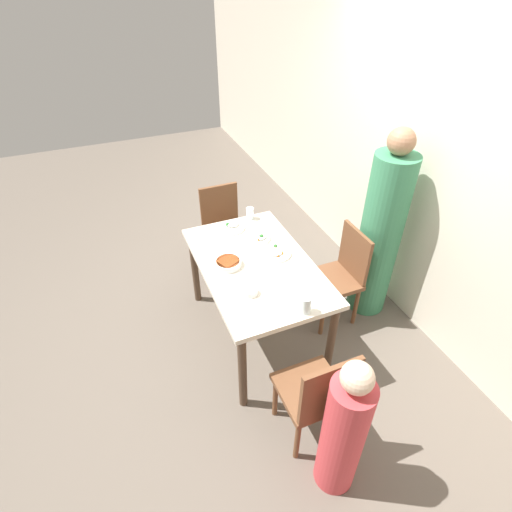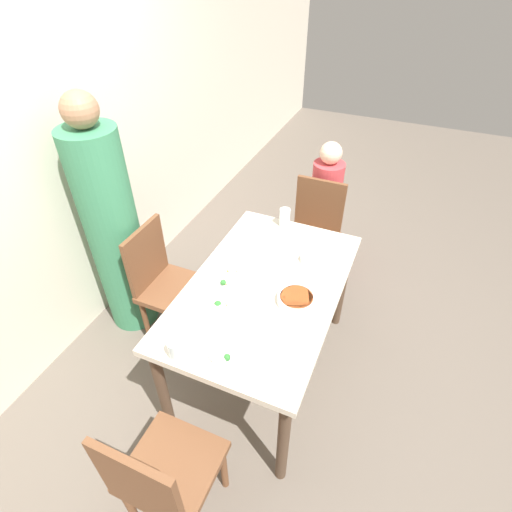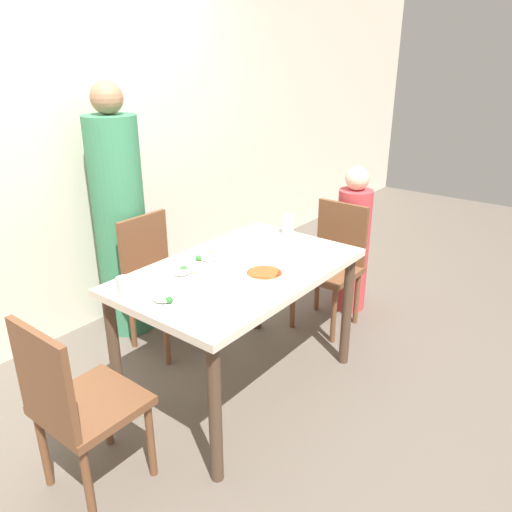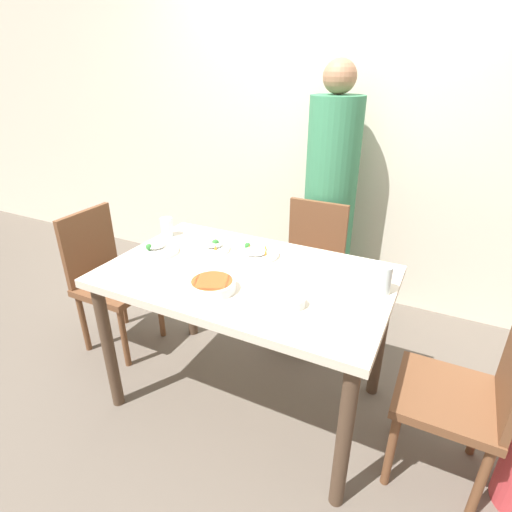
% 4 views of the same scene
% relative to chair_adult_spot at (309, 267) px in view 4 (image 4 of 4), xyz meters
% --- Properties ---
extents(ground_plane, '(10.00, 10.00, 0.00)m').
position_rel_chair_adult_spot_xyz_m(ground_plane, '(-0.06, -0.75, -0.47)').
color(ground_plane, '#60564C').
extents(wall_back, '(10.00, 0.06, 2.70)m').
position_rel_chair_adult_spot_xyz_m(wall_back, '(-0.06, 0.64, 0.88)').
color(wall_back, beige).
rests_on(wall_back, ground_plane).
extents(dining_table, '(1.32, 0.82, 0.77)m').
position_rel_chair_adult_spot_xyz_m(dining_table, '(-0.06, -0.75, 0.20)').
color(dining_table, beige).
rests_on(dining_table, ground_plane).
extents(chair_adult_spot, '(0.40, 0.40, 0.87)m').
position_rel_chair_adult_spot_xyz_m(chair_adult_spot, '(0.00, 0.00, 0.00)').
color(chair_adult_spot, brown).
rests_on(chair_adult_spot, ground_plane).
extents(chair_child_spot, '(0.40, 0.40, 0.87)m').
position_rel_chair_adult_spot_xyz_m(chair_child_spot, '(0.94, -0.75, 0.00)').
color(chair_child_spot, brown).
rests_on(chair_child_spot, ground_plane).
extents(chair_empty_left, '(0.40, 0.40, 0.87)m').
position_rel_chair_adult_spot_xyz_m(chair_empty_left, '(-1.06, -0.68, 0.00)').
color(chair_empty_left, brown).
rests_on(chair_empty_left, ground_plane).
extents(person_adult, '(0.34, 0.34, 1.68)m').
position_rel_chair_adult_spot_xyz_m(person_adult, '(0.00, 0.34, 0.31)').
color(person_adult, '#387F56').
rests_on(person_adult, ground_plane).
extents(bowl_curry, '(0.20, 0.20, 0.05)m').
position_rel_chair_adult_spot_xyz_m(bowl_curry, '(-0.12, -0.95, 0.32)').
color(bowl_curry, white).
rests_on(bowl_curry, dining_table).
extents(plate_rice_adult, '(0.23, 0.23, 0.05)m').
position_rel_chair_adult_spot_xyz_m(plate_rice_adult, '(-0.10, -0.56, 0.31)').
color(plate_rice_adult, white).
rests_on(plate_rice_adult, dining_table).
extents(plate_rice_child, '(0.21, 0.21, 0.06)m').
position_rel_chair_adult_spot_xyz_m(plate_rice_child, '(-0.34, -0.61, 0.31)').
color(plate_rice_child, white).
rests_on(plate_rice_child, dining_table).
extents(plate_noodles, '(0.22, 0.22, 0.05)m').
position_rel_chair_adult_spot_xyz_m(plate_noodles, '(-0.58, -0.75, 0.31)').
color(plate_noodles, white).
rests_on(plate_noodles, dining_table).
extents(bowl_rice_small, '(0.10, 0.10, 0.04)m').
position_rel_chair_adult_spot_xyz_m(bowl_rice_small, '(0.24, -0.91, 0.32)').
color(bowl_rice_small, white).
rests_on(bowl_rice_small, dining_table).
extents(glass_water_tall, '(0.07, 0.07, 0.10)m').
position_rel_chair_adult_spot_xyz_m(glass_water_tall, '(-0.67, -0.55, 0.35)').
color(glass_water_tall, silver).
rests_on(glass_water_tall, dining_table).
extents(glass_water_short, '(0.07, 0.07, 0.13)m').
position_rel_chair_adult_spot_xyz_m(glass_water_short, '(0.54, -0.65, 0.36)').
color(glass_water_short, silver).
rests_on(glass_water_short, dining_table).
extents(napkin_folded, '(0.14, 0.14, 0.01)m').
position_rel_chair_adult_spot_xyz_m(napkin_folded, '(0.20, -0.46, 0.30)').
color(napkin_folded, white).
rests_on(napkin_folded, dining_table).
extents(fork_steel, '(0.18, 0.04, 0.01)m').
position_rel_chair_adult_spot_xyz_m(fork_steel, '(0.42, -0.77, 0.30)').
color(fork_steel, silver).
rests_on(fork_steel, dining_table).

